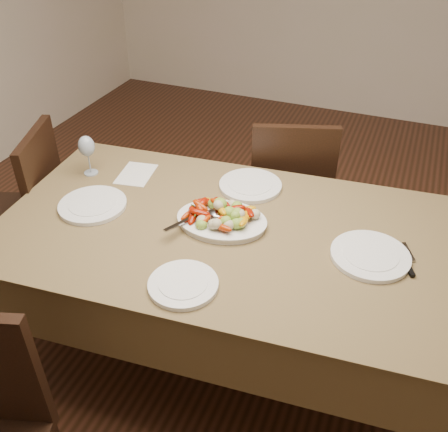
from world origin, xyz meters
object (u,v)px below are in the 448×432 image
(plate_left, at_px, (93,205))
(chair_left, at_px, (15,217))
(dining_table, at_px, (224,296))
(wine_glass, at_px, (88,154))
(plate_right, at_px, (370,256))
(plate_far, at_px, (250,186))
(serving_platter, at_px, (222,222))
(plate_near, at_px, (183,285))
(chair_far, at_px, (288,190))

(plate_left, bearing_deg, chair_left, 169.82)
(dining_table, height_order, wine_glass, wine_glass)
(plate_left, xyz_separation_m, plate_right, (1.15, 0.10, 0.00))
(plate_far, bearing_deg, chair_left, -165.86)
(plate_left, xyz_separation_m, plate_far, (0.57, 0.40, 0.00))
(wine_glass, bearing_deg, plate_right, -5.83)
(plate_left, bearing_deg, plate_right, 5.03)
(serving_platter, relative_size, wine_glass, 1.75)
(plate_far, bearing_deg, plate_near, -90.02)
(chair_left, height_order, wine_glass, wine_glass)
(chair_left, xyz_separation_m, plate_right, (1.75, -0.01, 0.29))
(chair_far, distance_m, wine_glass, 1.10)
(plate_right, height_order, plate_near, same)
(serving_platter, bearing_deg, dining_table, -49.79)
(wine_glass, bearing_deg, serving_platter, -11.42)
(chair_left, relative_size, plate_far, 3.35)
(chair_left, relative_size, plate_near, 3.86)
(chair_far, height_order, plate_near, chair_far)
(chair_far, relative_size, plate_left, 3.29)
(wine_glass, bearing_deg, plate_near, -35.80)
(plate_left, bearing_deg, plate_near, -27.57)
(plate_near, bearing_deg, chair_far, 86.94)
(chair_left, bearing_deg, plate_near, 50.77)
(plate_left, relative_size, plate_near, 1.17)
(dining_table, height_order, plate_far, plate_far)
(plate_right, bearing_deg, serving_platter, -178.81)
(dining_table, xyz_separation_m, wine_glass, (-0.75, 0.17, 0.48))
(chair_far, xyz_separation_m, wine_glass, (-0.81, -0.65, 0.39))
(chair_left, xyz_separation_m, plate_far, (1.17, 0.29, 0.29))
(dining_table, distance_m, plate_far, 0.51)
(dining_table, distance_m, plate_right, 0.69)
(plate_far, bearing_deg, wine_glass, -167.50)
(chair_far, height_order, plate_right, chair_far)
(serving_platter, relative_size, plate_right, 1.22)
(dining_table, distance_m, chair_far, 0.82)
(serving_platter, xyz_separation_m, plate_near, (0.01, -0.39, -0.00))
(plate_right, xyz_separation_m, plate_far, (-0.58, 0.30, 0.00))
(dining_table, bearing_deg, chair_left, 178.02)
(chair_left, relative_size, plate_right, 3.23)
(plate_right, bearing_deg, plate_near, -145.33)
(serving_platter, distance_m, wine_glass, 0.75)
(dining_table, xyz_separation_m, plate_near, (-0.01, -0.37, 0.39))
(chair_far, xyz_separation_m, plate_left, (-0.64, -0.88, 0.29))
(dining_table, relative_size, chair_left, 1.94)
(chair_left, bearing_deg, wine_glass, 86.90)
(plate_near, relative_size, wine_glass, 1.20)
(plate_near, height_order, wine_glass, wine_glass)
(plate_left, distance_m, wine_glass, 0.31)
(wine_glass, bearing_deg, chair_far, 38.70)
(plate_left, distance_m, plate_near, 0.65)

